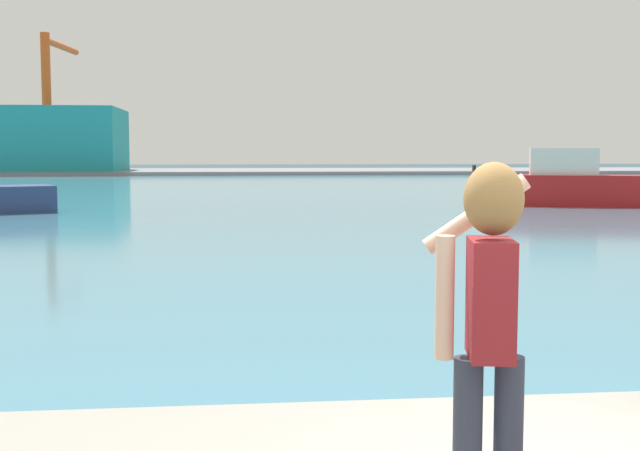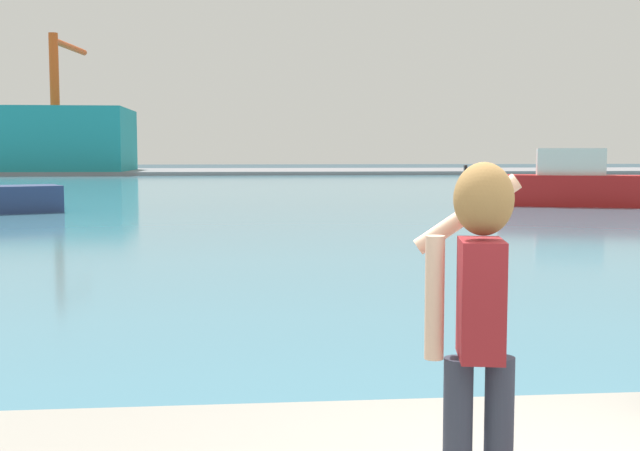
% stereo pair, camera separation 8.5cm
% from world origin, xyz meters
% --- Properties ---
extents(ground_plane, '(220.00, 220.00, 0.00)m').
position_xyz_m(ground_plane, '(0.00, 50.00, 0.00)').
color(ground_plane, '#334751').
extents(harbor_water, '(140.00, 100.00, 0.02)m').
position_xyz_m(harbor_water, '(0.00, 52.00, 0.01)').
color(harbor_water, teal).
rests_on(harbor_water, ground_plane).
extents(far_shore_dock, '(140.00, 20.00, 0.39)m').
position_xyz_m(far_shore_dock, '(0.00, 92.00, 0.20)').
color(far_shore_dock, gray).
rests_on(far_shore_dock, ground_plane).
extents(person_photographer, '(0.53, 0.56, 1.74)m').
position_xyz_m(person_photographer, '(-0.62, -0.01, 1.73)').
color(person_photographer, '#2D3342').
rests_on(person_photographer, quay_promenade).
extents(boat_moored_2, '(8.58, 4.39, 2.60)m').
position_xyz_m(boat_moored_2, '(13.86, 31.60, 0.96)').
color(boat_moored_2, '#B21919').
rests_on(boat_moored_2, harbor_water).
extents(warehouse_left, '(17.37, 13.63, 6.82)m').
position_xyz_m(warehouse_left, '(-22.78, 89.07, 3.80)').
color(warehouse_left, teal).
rests_on(warehouse_left, far_shore_dock).
extents(port_crane, '(2.11, 11.37, 14.95)m').
position_xyz_m(port_crane, '(-21.79, 90.09, 9.63)').
color(port_crane, '#D84C19').
rests_on(port_crane, far_shore_dock).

